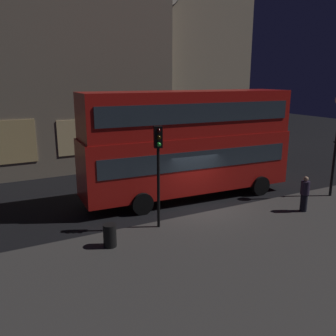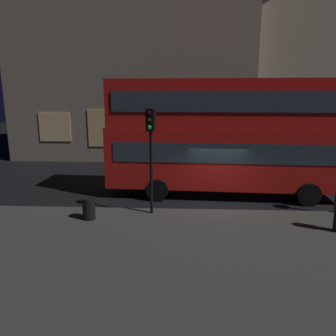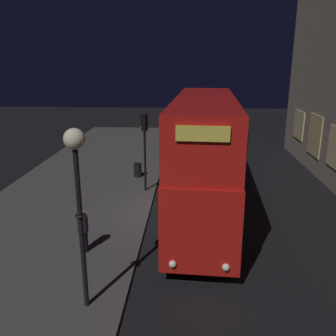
% 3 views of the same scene
% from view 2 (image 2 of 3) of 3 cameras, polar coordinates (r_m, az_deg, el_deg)
% --- Properties ---
extents(ground_plane, '(80.00, 80.00, 0.00)m').
position_cam_2_polar(ground_plane, '(14.61, 8.71, -6.75)').
color(ground_plane, black).
extents(sidewalk_slab, '(44.00, 8.44, 0.12)m').
position_cam_2_polar(sidewalk_slab, '(10.20, 11.53, -15.62)').
color(sidewalk_slab, '#423F3D').
rests_on(sidewalk_slab, ground).
extents(building_with_clock, '(17.58, 9.27, 18.19)m').
position_cam_2_polar(building_with_clock, '(27.97, -5.65, 21.59)').
color(building_with_clock, gray).
rests_on(building_with_clock, ground).
extents(building_plain_facade, '(12.90, 9.72, 19.28)m').
position_cam_2_polar(building_plain_facade, '(30.32, 16.81, 21.50)').
color(building_plain_facade, tan).
rests_on(building_plain_facade, ground).
extents(double_decker_bus, '(11.20, 3.28, 5.50)m').
position_cam_2_polar(double_decker_bus, '(15.76, 9.72, 6.18)').
color(double_decker_bus, red).
rests_on(double_decker_bus, ground).
extents(traffic_light_near_kerb, '(0.38, 0.39, 4.19)m').
position_cam_2_polar(traffic_light_near_kerb, '(12.70, -3.03, 4.94)').
color(traffic_light_near_kerb, black).
rests_on(traffic_light_near_kerb, sidewalk_slab).
extents(litter_bin, '(0.48, 0.48, 0.85)m').
position_cam_2_polar(litter_bin, '(13.06, -13.63, -6.86)').
color(litter_bin, black).
rests_on(litter_bin, sidewalk_slab).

